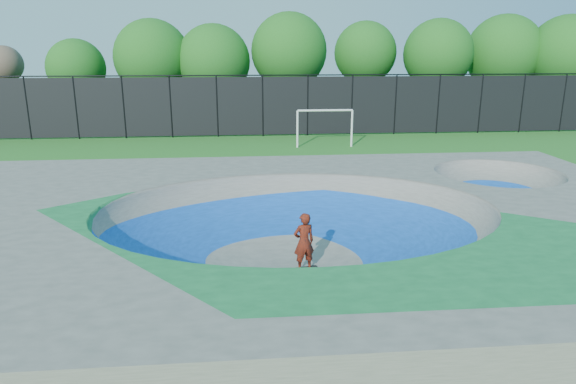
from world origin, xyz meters
name	(u,v)px	position (x,y,z in m)	size (l,w,h in m)	color
ground	(297,258)	(0.00, 0.00, 0.00)	(120.00, 120.00, 0.00)	#20641B
skate_deck	(297,233)	(0.00, 0.00, 0.75)	(22.00, 14.00, 1.50)	gray
skater	(304,242)	(0.10, -0.79, 0.80)	(0.58, 0.38, 1.59)	#AD2A0D
skateboard	(304,269)	(0.10, -0.79, 0.03)	(0.78, 0.22, 0.05)	black
soccer_goal	(325,121)	(3.48, 16.70, 1.55)	(3.38, 0.12, 2.23)	white
fence	(263,105)	(0.00, 21.00, 2.10)	(48.09, 0.09, 4.04)	black
treeline	(333,56)	(5.49, 25.66, 5.15)	(52.01, 7.48, 8.30)	#472F23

